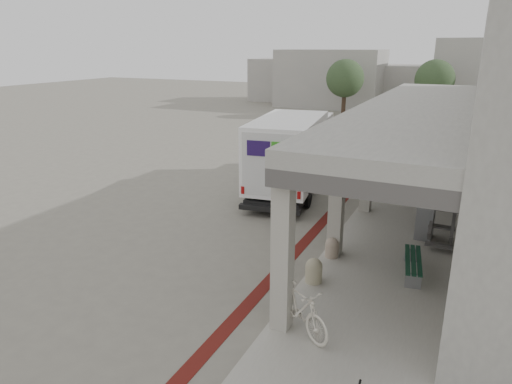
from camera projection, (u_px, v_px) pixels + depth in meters
The scene contains 12 objects.
ground at pixel (260, 250), 13.58m from camera, with size 120.00×120.00×0.00m, color slate.
bike_lane_stripe at pixel (314, 232), 14.90m from camera, with size 0.35×40.00×0.01m, color #541510.
sidewalk at pixel (399, 276), 11.94m from camera, with size 4.40×28.00×0.12m, color gray.
distant_backdrop at pixel (387, 79), 44.81m from camera, with size 28.00×10.00×6.50m.
tree_left at pixel (345, 79), 38.76m from camera, with size 3.20×3.20×4.80m.
tree_mid at pixel (435, 79), 37.63m from camera, with size 3.20×3.20×4.80m.
fedex_truck at pixel (292, 151), 18.81m from camera, with size 3.28×7.62×3.15m.
bench at pixel (413, 263), 11.82m from camera, with size 0.65×1.87×0.43m.
bollard_near at pixel (332, 247), 12.81m from camera, with size 0.38×0.38×0.56m.
bollard_far at pixel (314, 270), 11.42m from camera, with size 0.42×0.42×0.64m.
utility_cabinet at pixel (425, 221), 14.02m from camera, with size 0.49×0.66×1.09m, color gray.
bicycle_cream at pixel (300, 308), 9.35m from camera, with size 0.51×1.80×1.08m, color beige.
Camera 1 is at (5.18, -11.27, 5.79)m, focal length 32.00 mm.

